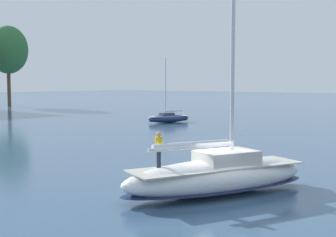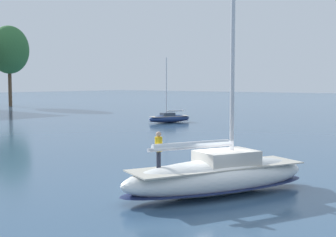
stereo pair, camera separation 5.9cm
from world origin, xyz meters
TOP-DOWN VIEW (x-y plane):
  - ground_plane at (0.00, 0.00)m, footprint 400.00×400.00m
  - tree_shore_center at (39.70, 78.33)m, footprint 8.45×8.45m
  - sailboat_main at (0.02, -0.01)m, footprint 10.24×6.55m
  - sailboat_moored_near_marina at (29.24, 25.97)m, footprint 6.34×3.80m

SIDE VIEW (x-z plane):
  - ground_plane at x=0.00m, z-range 0.00..0.00m
  - sailboat_moored_near_marina at x=29.24m, z-range -3.65..4.80m
  - sailboat_main at x=0.02m, z-range -5.91..7.77m
  - tree_shore_center at x=39.70m, z-range 3.48..20.86m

